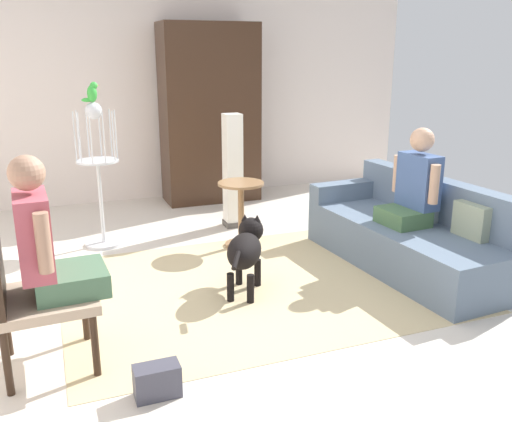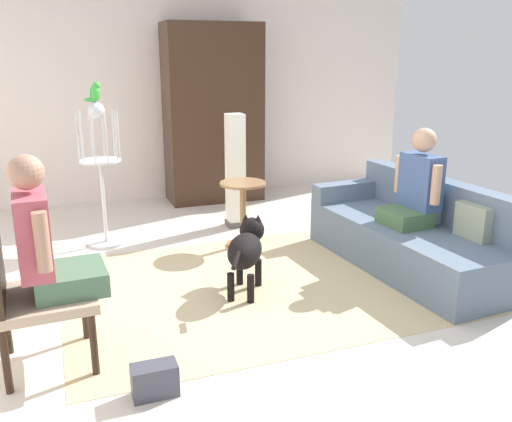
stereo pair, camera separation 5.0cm
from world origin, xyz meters
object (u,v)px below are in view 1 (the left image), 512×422
at_px(person_on_couch, 414,186).
at_px(round_end_table, 241,209).
at_px(couch, 411,235).
at_px(person_on_armchair, 46,243).
at_px(dog, 246,248).
at_px(parrot, 92,93).
at_px(handbag, 157,381).
at_px(armoire_cabinet, 210,114).
at_px(bird_cage_stand, 99,174).
at_px(armchair, 22,287).
at_px(column_lamp, 233,172).

height_order(person_on_couch, round_end_table, person_on_couch).
height_order(couch, person_on_armchair, person_on_armchair).
bearing_deg(dog, person_on_armchair, -157.42).
relative_size(person_on_couch, parrot, 4.53).
xyz_separation_m(parrot, handbag, (0.00, -2.68, -1.39)).
height_order(couch, armoire_cabinet, armoire_cabinet).
height_order(person_on_armchair, bird_cage_stand, bird_cage_stand).
bearing_deg(parrot, dog, -58.20).
bearing_deg(armchair, round_end_table, 40.06).
bearing_deg(parrot, armchair, -107.04).
relative_size(round_end_table, dog, 0.91).
distance_m(person_on_armchair, bird_cage_stand, 2.19).
relative_size(bird_cage_stand, handbag, 5.51).
relative_size(person_on_armchair, armoire_cabinet, 0.38).
relative_size(couch, armoire_cabinet, 0.95).
bearing_deg(bird_cage_stand, round_end_table, -22.44).
distance_m(person_on_armchair, armoire_cabinet, 4.01).
height_order(person_on_couch, parrot, parrot).
bearing_deg(dog, parrot, 121.80).
distance_m(couch, handbag, 2.76).
height_order(armchair, parrot, parrot).
bearing_deg(handbag, person_on_armchair, 132.23).
distance_m(round_end_table, bird_cage_stand, 1.41).
bearing_deg(person_on_couch, bird_cage_stand, 147.85).
bearing_deg(person_on_armchair, bird_cage_stand, 76.85).
bearing_deg(parrot, bird_cage_stand, 180.00).
bearing_deg(handbag, parrot, 90.07).
height_order(bird_cage_stand, armoire_cabinet, armoire_cabinet).
xyz_separation_m(armchair, round_end_table, (1.92, 1.61, -0.16)).
distance_m(parrot, column_lamp, 1.66).
bearing_deg(round_end_table, person_on_armchair, -137.65).
distance_m(couch, bird_cage_stand, 2.97).
relative_size(person_on_couch, round_end_table, 1.29).
xyz_separation_m(parrot, armoire_cabinet, (1.51, 1.33, -0.39)).
relative_size(armchair, bird_cage_stand, 0.65).
bearing_deg(person_on_armchair, handbag, -47.77).
height_order(dog, armoire_cabinet, armoire_cabinet).
bearing_deg(bird_cage_stand, column_lamp, 5.23).
xyz_separation_m(couch, person_on_armchair, (-3.01, -0.59, 0.50)).
bearing_deg(person_on_armchair, column_lamp, 49.91).
height_order(person_on_armchair, dog, person_on_armchair).
bearing_deg(handbag, bird_cage_stand, 90.08).
relative_size(couch, armchair, 2.29).
bearing_deg(handbag, round_end_table, 59.70).
distance_m(person_on_couch, dog, 1.58).
relative_size(bird_cage_stand, parrot, 7.62).
xyz_separation_m(person_on_armchair, parrot, (0.50, 2.13, 0.70)).
distance_m(round_end_table, column_lamp, 0.70).
height_order(person_on_couch, person_on_armchair, person_on_armchair).
distance_m(armoire_cabinet, handbag, 4.40).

